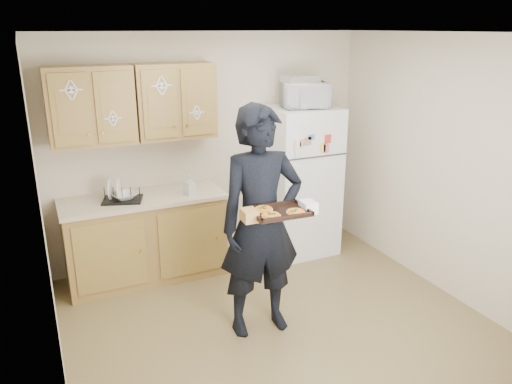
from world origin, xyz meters
TOP-DOWN VIEW (x-y plane):
  - floor at (0.00, 0.00)m, footprint 3.60×3.60m
  - ceiling at (0.00, 0.00)m, footprint 3.60×3.60m
  - wall_back at (0.00, 1.80)m, footprint 3.60×0.04m
  - wall_front at (0.00, -1.80)m, footprint 3.60×0.04m
  - wall_left at (-1.80, 0.00)m, footprint 0.04×3.60m
  - wall_right at (1.80, 0.00)m, footprint 0.04×3.60m
  - refrigerator at (0.95, 1.43)m, footprint 0.75×0.70m
  - base_cabinet at (-0.85, 1.48)m, footprint 1.60×0.60m
  - countertop at (-0.85, 1.48)m, footprint 1.64×0.64m
  - upper_cab_left at (-1.25, 1.61)m, footprint 0.80×0.33m
  - upper_cab_right at (-0.43, 1.61)m, footprint 0.80×0.33m
  - cereal_box at (1.47, 1.67)m, footprint 0.20×0.07m
  - person at (-0.15, 0.13)m, footprint 0.74×0.51m
  - baking_tray at (-0.14, -0.17)m, footprint 0.45×0.34m
  - pizza_front_left at (-0.24, -0.24)m, footprint 0.15×0.15m
  - pizza_front_right at (-0.04, -0.25)m, footprint 0.15×0.15m
  - pizza_back_left at (-0.24, -0.09)m, footprint 0.15×0.15m
  - microwave at (0.96, 1.38)m, footprint 0.54×0.42m
  - foil_pan at (0.91, 1.41)m, footprint 0.37×0.26m
  - dish_rack at (-1.06, 1.44)m, footprint 0.44×0.38m
  - bowl at (-1.04, 1.44)m, footprint 0.28×0.28m
  - soap_bottle at (-0.39, 1.35)m, footprint 0.11×0.12m

SIDE VIEW (x-z plane):
  - floor at x=0.00m, z-range 0.00..0.00m
  - cereal_box at x=1.47m, z-range 0.00..0.32m
  - base_cabinet at x=-0.85m, z-range 0.00..0.86m
  - refrigerator at x=0.95m, z-range 0.00..1.70m
  - countertop at x=-0.85m, z-range 0.86..0.90m
  - bowl at x=-1.04m, z-range 0.92..0.98m
  - dish_rack at x=-1.06m, z-range 0.90..1.05m
  - person at x=-0.15m, z-range 0.00..1.98m
  - soap_bottle at x=-0.39m, z-range 0.90..1.10m
  - baking_tray at x=-0.14m, z-range 1.17..1.21m
  - pizza_front_left at x=-0.24m, z-range 1.20..1.21m
  - pizza_front_right at x=-0.04m, z-range 1.20..1.21m
  - pizza_back_left at x=-0.24m, z-range 1.20..1.21m
  - wall_back at x=0.00m, z-range 0.00..2.50m
  - wall_front at x=0.00m, z-range 0.00..2.50m
  - wall_left at x=-1.80m, z-range 0.00..2.50m
  - wall_right at x=1.80m, z-range 0.00..2.50m
  - upper_cab_left at x=-1.25m, z-range 1.45..2.20m
  - upper_cab_right at x=-0.43m, z-range 1.45..2.20m
  - microwave at x=0.96m, z-range 1.70..1.97m
  - foil_pan at x=0.91m, z-range 1.97..2.05m
  - ceiling at x=0.00m, z-range 2.50..2.50m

